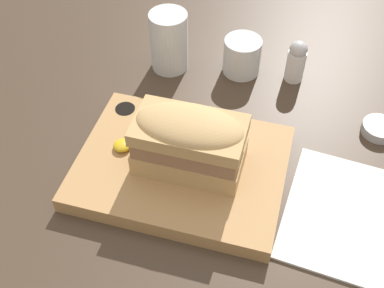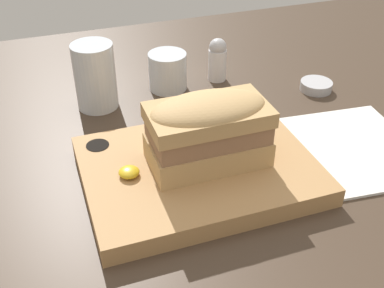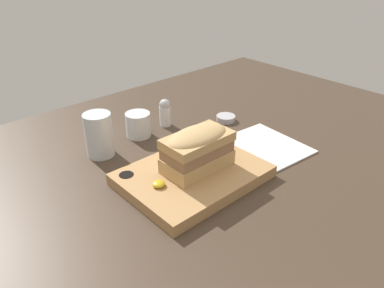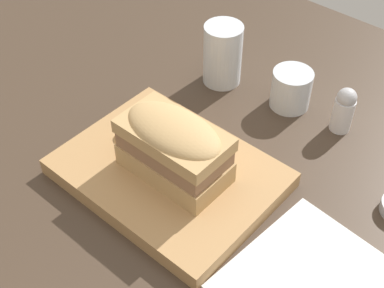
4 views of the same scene
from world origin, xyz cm
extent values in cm
cube|color=#423326|center=(0.00, 0.00, 1.00)|extent=(153.36, 119.08, 2.00)
cube|color=tan|center=(-5.76, 2.43, 3.31)|extent=(29.55, 22.35, 2.62)
cylinder|color=black|center=(-17.41, 10.48, 4.03)|extent=(3.13, 3.13, 1.31)
cube|color=tan|center=(-4.52, 2.37, 6.31)|extent=(14.97, 8.30, 3.38)
cube|color=#936B4C|center=(-4.52, 2.37, 9.25)|extent=(14.38, 7.97, 2.50)
cube|color=tan|center=(-4.52, 2.37, 11.51)|extent=(14.97, 8.30, 2.03)
ellipsoid|color=tan|center=(-4.52, 2.37, 12.36)|extent=(14.68, 8.13, 3.04)
ellipsoid|color=gold|center=(-14.83, 2.64, 5.15)|extent=(2.62, 2.62, 1.05)
cylinder|color=silver|center=(-14.80, 25.71, 7.38)|extent=(6.58, 6.58, 10.75)
cylinder|color=silver|center=(-14.80, 25.71, 4.62)|extent=(5.79, 5.79, 4.84)
cylinder|color=silver|center=(-2.17, 27.85, 5.24)|extent=(6.55, 6.55, 6.47)
cylinder|color=#33050F|center=(-2.17, 27.85, 4.22)|extent=(5.89, 5.89, 4.03)
cube|color=white|center=(18.08, 1.22, 2.20)|extent=(18.07, 21.16, 0.40)
cylinder|color=white|center=(7.14, 28.15, 4.83)|extent=(3.22, 3.22, 5.67)
sphere|color=#B7B7BC|center=(7.14, 28.15, 8.23)|extent=(3.06, 3.06, 3.06)
cylinder|color=#B2B2B7|center=(21.89, 18.68, 2.80)|extent=(5.46, 5.46, 1.59)
camera|label=1|loc=(7.51, -39.61, 57.40)|focal=45.00mm
camera|label=2|loc=(-22.98, -44.32, 41.92)|focal=45.00mm
camera|label=3|loc=(-51.43, -47.67, 48.02)|focal=35.00mm
camera|label=4|loc=(30.60, -34.32, 59.17)|focal=50.00mm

